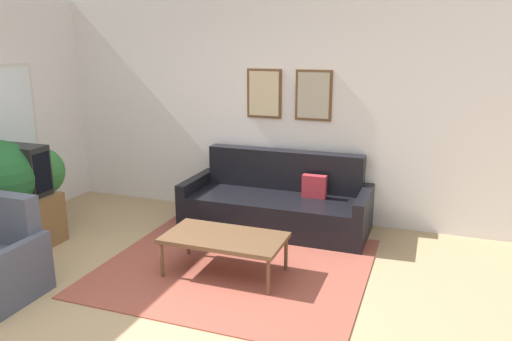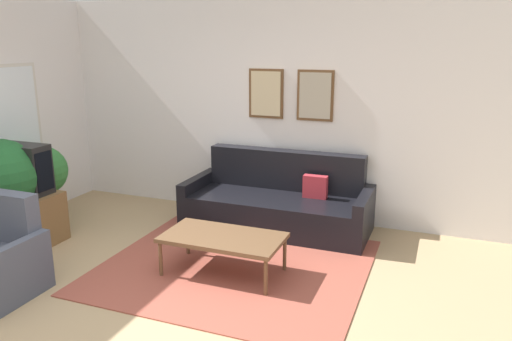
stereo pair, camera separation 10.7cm
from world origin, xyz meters
The scene contains 10 objects.
ground_plane centered at (0.00, 0.00, 0.00)m, with size 16.00×16.00×0.00m, color tan.
area_rug centered at (0.48, 1.25, 0.01)m, with size 2.55×2.28×0.01m.
wall_back centered at (0.01, 2.90, 1.35)m, with size 8.00×0.09×2.70m.
couch centered at (0.53, 2.44, 0.29)m, with size 2.18×0.90×0.88m.
coffee_table centered at (0.44, 1.07, 0.36)m, with size 1.14×0.62×0.39m.
tv_stand centered at (-1.93, 1.05, 0.28)m, with size 0.73×0.43×0.56m.
tv centered at (-1.93, 1.05, 0.83)m, with size 0.59×0.28×0.54m.
potted_plant_tall centered at (-2.01, 0.81, 0.78)m, with size 0.79×0.79×1.19m.
potted_plant_by_window centered at (-2.22, 1.60, 0.62)m, with size 0.60×0.60×0.95m.
potted_plant_small centered at (-2.22, 1.19, 0.61)m, with size 0.61×0.61×0.93m.
Camera 2 is at (2.33, -2.93, 2.19)m, focal length 35.00 mm.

